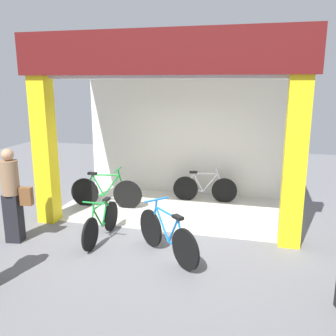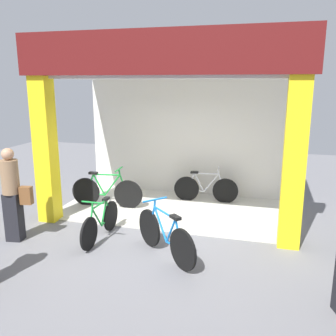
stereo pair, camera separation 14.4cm
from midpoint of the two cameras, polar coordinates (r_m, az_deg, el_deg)
name	(u,v)px [view 2 (the right image)]	position (r m, az deg, el deg)	size (l,w,h in m)	color
ground_plane	(159,231)	(7.45, -0.83, -9.81)	(18.58, 18.58, 0.00)	slate
shop_facade	(176,122)	(8.24, 1.82, 7.16)	(5.49, 3.01, 3.82)	beige
bicycle_inside_0	(206,188)	(9.13, 6.31, -3.17)	(1.58, 0.43, 0.87)	black
bicycle_inside_1	(107,192)	(8.81, -9.08, -3.63)	(1.74, 0.48, 0.96)	black
bicycle_parked_0	(165,236)	(6.30, 0.20, -10.51)	(1.32, 1.19, 0.95)	black
bicycle_parked_1	(101,222)	(7.09, -9.86, -8.34)	(0.42, 1.52, 0.84)	black
pedestrian_1	(13,194)	(7.32, -22.50, -3.75)	(0.58, 0.36, 1.76)	black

